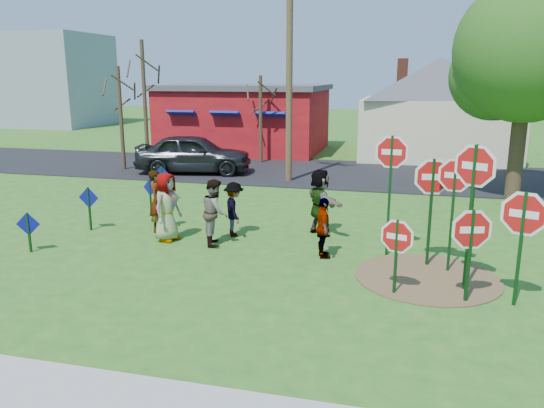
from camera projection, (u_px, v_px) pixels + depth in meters
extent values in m
plane|color=#2C5F1B|center=(248.00, 249.00, 13.89)|extent=(120.00, 120.00, 0.00)
cube|color=black|center=(318.00, 172.00, 24.73)|extent=(120.00, 7.50, 0.04)
cylinder|color=brown|center=(427.00, 277.00, 11.88)|extent=(3.20, 3.20, 0.03)
cube|color=maroon|center=(246.00, 120.00, 31.74)|extent=(9.00, 7.00, 3.60)
cube|color=#4C4C51|center=(245.00, 87.00, 31.28)|extent=(9.40, 7.40, 0.30)
cube|color=navy|center=(182.00, 114.00, 28.79)|extent=(1.60, 0.78, 0.45)
cube|color=navy|center=(226.00, 115.00, 28.20)|extent=(1.60, 0.78, 0.45)
cube|color=navy|center=(271.00, 115.00, 27.61)|extent=(1.60, 0.78, 0.45)
cube|color=beige|center=(437.00, 128.00, 29.18)|extent=(8.00, 7.00, 3.20)
pyramid|color=#4C4C51|center=(442.00, 57.00, 28.28)|extent=(9.40, 9.40, 2.20)
cube|color=brown|center=(402.00, 72.00, 28.00)|extent=(0.55, 0.55, 1.40)
cube|color=brown|center=(478.00, 72.00, 28.94)|extent=(0.55, 0.55, 1.40)
cube|color=#8C939E|center=(46.00, 80.00, 47.86)|extent=(10.00, 8.00, 8.00)
cube|color=#103B16|center=(396.00, 257.00, 10.84)|extent=(0.07, 0.08, 1.59)
cylinder|color=white|center=(397.00, 237.00, 10.73)|extent=(0.91, 0.31, 0.95)
cylinder|color=#B81111|center=(397.00, 237.00, 10.73)|extent=(0.79, 0.27, 0.82)
cube|color=white|center=(397.00, 237.00, 10.73)|extent=(0.40, 0.14, 0.12)
cube|color=#103B16|center=(389.00, 197.00, 13.07)|extent=(0.06, 0.08, 3.02)
cylinder|color=white|center=(392.00, 152.00, 12.80)|extent=(1.08, 0.12, 1.09)
cylinder|color=#B81111|center=(392.00, 152.00, 12.80)|extent=(0.94, 0.11, 0.94)
cube|color=white|center=(392.00, 152.00, 12.80)|extent=(0.48, 0.05, 0.14)
cylinder|color=gold|center=(392.00, 152.00, 12.80)|extent=(1.08, 0.11, 1.09)
cube|color=#103B16|center=(470.00, 220.00, 10.85)|extent=(0.09, 0.10, 3.09)
cylinder|color=white|center=(475.00, 166.00, 10.59)|extent=(1.03, 0.62, 1.19)
cylinder|color=#B81111|center=(475.00, 166.00, 10.59)|extent=(0.89, 0.54, 1.02)
cube|color=white|center=(475.00, 166.00, 10.59)|extent=(0.45, 0.27, 0.15)
cube|color=#103B16|center=(452.00, 216.00, 11.97)|extent=(0.07, 0.08, 2.64)
cylinder|color=white|center=(455.00, 175.00, 11.74)|extent=(1.01, 0.27, 1.04)
cylinder|color=#B81111|center=(455.00, 175.00, 11.74)|extent=(0.87, 0.24, 0.89)
cube|color=white|center=(455.00, 175.00, 11.74)|extent=(0.44, 0.12, 0.13)
cylinder|color=gold|center=(455.00, 175.00, 11.74)|extent=(1.01, 0.27, 1.04)
cube|color=#103B16|center=(469.00, 257.00, 10.42)|extent=(0.07, 0.09, 1.90)
cylinder|color=white|center=(472.00, 230.00, 10.29)|extent=(1.05, 0.30, 1.09)
cylinder|color=#B81111|center=(472.00, 230.00, 10.29)|extent=(0.91, 0.27, 0.94)
cube|color=white|center=(472.00, 230.00, 10.29)|extent=(0.46, 0.13, 0.14)
cube|color=#103B16|center=(520.00, 250.00, 10.22)|extent=(0.09, 0.10, 2.29)
cylinder|color=white|center=(524.00, 214.00, 10.05)|extent=(1.11, 0.43, 1.17)
cylinder|color=#B81111|center=(524.00, 214.00, 10.05)|extent=(0.96, 0.37, 1.01)
cube|color=white|center=(524.00, 214.00, 10.05)|extent=(0.49, 0.19, 0.15)
cylinder|color=gold|center=(524.00, 214.00, 10.05)|extent=(1.11, 0.42, 1.17)
cube|color=#103B16|center=(430.00, 213.00, 12.37)|extent=(0.07, 0.09, 2.57)
cylinder|color=white|center=(433.00, 177.00, 12.16)|extent=(1.14, 0.19, 1.15)
cylinder|color=#B81111|center=(433.00, 177.00, 12.16)|extent=(0.98, 0.17, 0.99)
cube|color=white|center=(433.00, 177.00, 12.16)|extent=(0.50, 0.08, 0.14)
cube|color=#103B16|center=(29.00, 233.00, 13.51)|extent=(0.06, 0.07, 1.04)
cube|color=navy|center=(28.00, 224.00, 13.46)|extent=(0.61, 0.15, 0.62)
cube|color=#103B16|center=(89.00, 209.00, 15.43)|extent=(0.05, 0.06, 1.27)
cube|color=navy|center=(89.00, 198.00, 15.35)|extent=(0.63, 0.03, 0.63)
cube|color=#103B16|center=(150.00, 196.00, 17.45)|extent=(0.06, 0.07, 1.11)
cube|color=navy|center=(150.00, 188.00, 17.38)|extent=(0.55, 0.19, 0.58)
cube|color=#103B16|center=(162.00, 184.00, 19.07)|extent=(0.06, 0.06, 1.26)
cube|color=navy|center=(161.00, 175.00, 18.99)|extent=(0.64, 0.07, 0.64)
imported|color=#3B3D7E|center=(167.00, 207.00, 14.38)|extent=(0.81, 1.04, 1.90)
imported|color=teal|center=(157.00, 201.00, 15.29)|extent=(0.54, 0.72, 1.80)
imported|color=#945B3A|center=(215.00, 212.00, 14.08)|extent=(0.93, 1.04, 1.78)
imported|color=#2E2E32|center=(234.00, 209.00, 14.85)|extent=(0.95, 1.15, 1.54)
imported|color=#492B59|center=(323.00, 228.00, 13.05)|extent=(0.62, 0.96, 1.52)
imported|color=#1F5228|center=(320.00, 202.00, 14.92)|extent=(1.47, 1.76, 1.89)
imported|color=#2C2C31|center=(194.00, 153.00, 24.35)|extent=(5.54, 3.01, 1.79)
cylinder|color=#4C3823|center=(289.00, 79.00, 21.73)|extent=(0.27, 0.27, 8.57)
cylinder|color=#382819|center=(518.00, 142.00, 18.93)|extent=(0.54, 0.54, 4.22)
sphere|color=#265215|center=(528.00, 50.00, 18.18)|extent=(4.99, 4.99, 4.99)
sphere|color=#265215|center=(495.00, 76.00, 19.31)|extent=(3.26, 3.26, 3.26)
cylinder|color=#382819|center=(121.00, 119.00, 24.96)|extent=(0.18, 0.18, 4.85)
cylinder|color=#382819|center=(261.00, 120.00, 27.08)|extent=(0.18, 0.18, 4.43)
cylinder|color=#382819|center=(145.00, 107.00, 24.71)|extent=(0.18, 0.18, 6.01)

